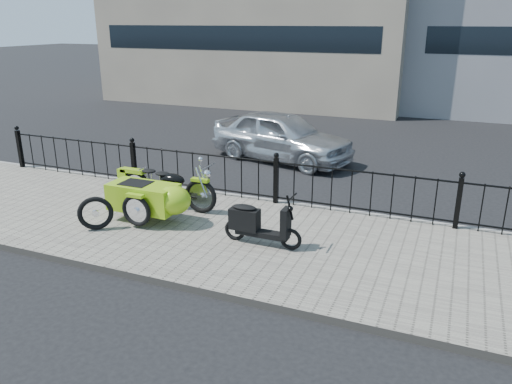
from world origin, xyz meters
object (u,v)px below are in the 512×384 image
at_px(spare_tire, 95,213).
at_px(scooter, 257,224).
at_px(motorcycle_sidecar, 156,195).
at_px(sedan_car, 282,136).

bearing_deg(spare_tire, scooter, 10.84).
relative_size(motorcycle_sidecar, sedan_car, 0.56).
distance_m(motorcycle_sidecar, spare_tire, 1.13).
height_order(spare_tire, sedan_car, sedan_car).
bearing_deg(sedan_car, scooter, -149.86).
bearing_deg(scooter, spare_tire, -169.16).
bearing_deg(spare_tire, sedan_car, 77.69).
relative_size(scooter, spare_tire, 2.20).
bearing_deg(spare_tire, motorcycle_sidecar, 49.85).
xyz_separation_m(spare_tire, sedan_car, (1.34, 6.15, 0.25)).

